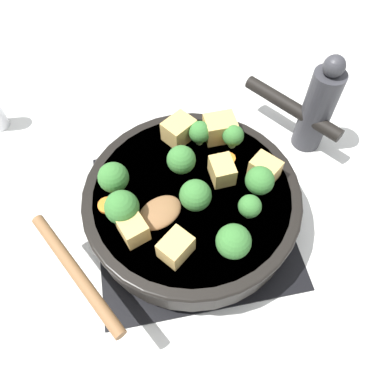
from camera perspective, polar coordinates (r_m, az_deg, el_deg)
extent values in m
plane|color=silver|center=(0.63, 0.00, -4.14)|extent=(2.40, 2.40, 0.00)
cube|color=black|center=(0.62, 0.00, -3.96)|extent=(0.31, 0.31, 0.01)
torus|color=black|center=(0.61, 0.00, -3.24)|extent=(0.24, 0.24, 0.01)
cube|color=black|center=(0.61, 0.00, -3.24)|extent=(0.01, 0.23, 0.01)
cube|color=black|center=(0.61, 0.00, -3.24)|extent=(0.23, 0.01, 0.01)
cylinder|color=black|center=(0.58, 0.00, -1.54)|extent=(0.32, 0.32, 0.06)
cylinder|color=brown|center=(0.58, 0.00, -1.33)|extent=(0.29, 0.29, 0.05)
torus|color=black|center=(0.56, 0.00, -0.22)|extent=(0.33, 0.33, 0.01)
cylinder|color=black|center=(0.71, 15.02, 12.32)|extent=(0.13, 0.17, 0.02)
ellipsoid|color=brown|center=(0.53, -4.94, -3.14)|extent=(0.08, 0.08, 0.01)
cylinder|color=brown|center=(0.51, -17.29, -11.61)|extent=(0.11, 0.19, 0.02)
cube|color=tan|center=(0.49, -2.49, -8.43)|extent=(0.05, 0.05, 0.03)
cube|color=tan|center=(0.57, 11.05, 3.47)|extent=(0.05, 0.05, 0.03)
cube|color=tan|center=(0.51, -9.04, -5.45)|extent=(0.05, 0.05, 0.03)
cube|color=tan|center=(0.61, 4.26, 9.67)|extent=(0.05, 0.04, 0.04)
cube|color=tan|center=(0.56, 4.61, 3.30)|extent=(0.04, 0.04, 0.03)
cube|color=tan|center=(0.60, -2.37, 9.36)|extent=(0.06, 0.06, 0.04)
cylinder|color=#709956|center=(0.51, 6.09, -8.63)|extent=(0.01, 0.01, 0.01)
sphere|color=#387533|center=(0.49, 6.34, -7.50)|extent=(0.05, 0.05, 0.05)
cylinder|color=#709956|center=(0.57, -1.60, 3.57)|extent=(0.01, 0.01, 0.01)
sphere|color=#387533|center=(0.55, -1.65, 4.93)|extent=(0.04, 0.04, 0.04)
cylinder|color=#709956|center=(0.61, 1.16, 7.89)|extent=(0.01, 0.01, 0.01)
sphere|color=#387533|center=(0.59, 1.19, 9.10)|extent=(0.04, 0.04, 0.04)
cylinder|color=#709956|center=(0.54, 8.55, -3.16)|extent=(0.01, 0.01, 0.01)
sphere|color=#387533|center=(0.52, 8.81, -2.16)|extent=(0.03, 0.03, 0.03)
cylinder|color=#709956|center=(0.56, -11.49, 0.86)|extent=(0.01, 0.01, 0.01)
sphere|color=#387533|center=(0.55, -11.89, 2.19)|extent=(0.04, 0.04, 0.04)
cylinder|color=#709956|center=(0.61, 6.12, 7.39)|extent=(0.01, 0.01, 0.01)
sphere|color=#387533|center=(0.59, 6.29, 8.56)|extent=(0.03, 0.03, 0.03)
cylinder|color=#709956|center=(0.54, 0.71, -1.79)|extent=(0.01, 0.01, 0.01)
sphere|color=#387533|center=(0.52, 0.73, -0.48)|extent=(0.05, 0.05, 0.05)
cylinder|color=#709956|center=(0.54, -10.24, -3.61)|extent=(0.01, 0.01, 0.01)
sphere|color=#387533|center=(0.51, -10.64, -2.31)|extent=(0.05, 0.05, 0.05)
cylinder|color=#709956|center=(0.56, 9.95, 0.47)|extent=(0.01, 0.01, 0.01)
sphere|color=#387533|center=(0.54, 10.28, 1.74)|extent=(0.04, 0.04, 0.04)
cylinder|color=orange|center=(0.55, -12.76, -2.37)|extent=(0.03, 0.03, 0.01)
cylinder|color=orange|center=(0.59, 5.53, 5.08)|extent=(0.02, 0.02, 0.01)
cylinder|color=#333338|center=(0.70, 18.47, 11.59)|extent=(0.05, 0.05, 0.16)
sphere|color=#333338|center=(0.64, 20.86, 17.49)|extent=(0.03, 0.03, 0.03)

